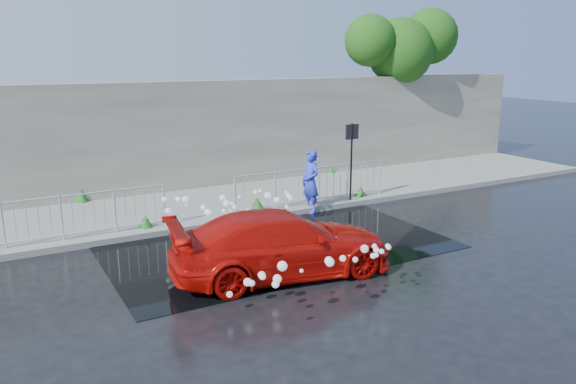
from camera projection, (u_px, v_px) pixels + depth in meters
name	position (u px, v px, depth m)	size (l,w,h in m)	color
ground	(276.00, 260.00, 12.54)	(90.00, 90.00, 0.00)	black
pavement	(198.00, 206.00, 16.77)	(30.00, 4.00, 0.15)	slate
curb	(224.00, 223.00, 15.07)	(30.00, 0.25, 0.16)	slate
retaining_wall	(172.00, 136.00, 18.20)	(30.00, 0.60, 3.50)	#6A6459
puddle	(275.00, 244.00, 13.62)	(8.00, 5.00, 0.01)	black
sign_post	(352.00, 149.00, 16.74)	(0.45, 0.06, 2.50)	black
tree	(403.00, 46.00, 22.24)	(5.12, 2.63, 6.33)	#332114
railing_left	(61.00, 216.00, 13.32)	(5.05, 0.05, 1.10)	silver
railing_right	(313.00, 184.00, 16.62)	(5.05, 0.05, 1.10)	silver
weeds	(185.00, 204.00, 15.99)	(12.17, 3.93, 0.40)	#175618
water_spray	(264.00, 230.00, 12.40)	(3.69, 5.78, 1.07)	white
red_car	(282.00, 244.00, 11.58)	(1.89, 4.65, 1.35)	#B00B07
person	(311.00, 182.00, 16.15)	(0.67, 0.44, 1.83)	blue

